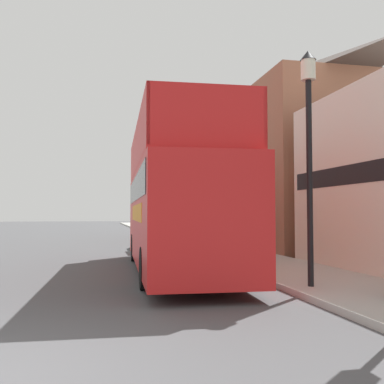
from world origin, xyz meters
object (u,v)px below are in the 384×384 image
object	(u,v)px
tour_bus	(176,207)
lamp_post_nearest	(309,124)
lamp_post_second	(212,171)
parked_car_ahead_of_bus	(161,236)

from	to	relation	value
tour_bus	lamp_post_nearest	size ratio (longest dim) A/B	1.97
lamp_post_nearest	tour_bus	bearing A→B (deg)	118.30
tour_bus	lamp_post_second	bearing A→B (deg)	62.64
parked_car_ahead_of_bus	lamp_post_nearest	bearing A→B (deg)	-81.09
lamp_post_nearest	lamp_post_second	distance (m)	7.74
parked_car_ahead_of_bus	lamp_post_nearest	distance (m)	11.64
parked_car_ahead_of_bus	lamp_post_nearest	xyz separation A→B (m)	(1.69, -11.12, 2.99)
parked_car_ahead_of_bus	lamp_post_second	distance (m)	4.56
tour_bus	lamp_post_second	xyz separation A→B (m)	(2.06, 3.58, 1.47)
parked_car_ahead_of_bus	lamp_post_second	world-z (taller)	lamp_post_second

